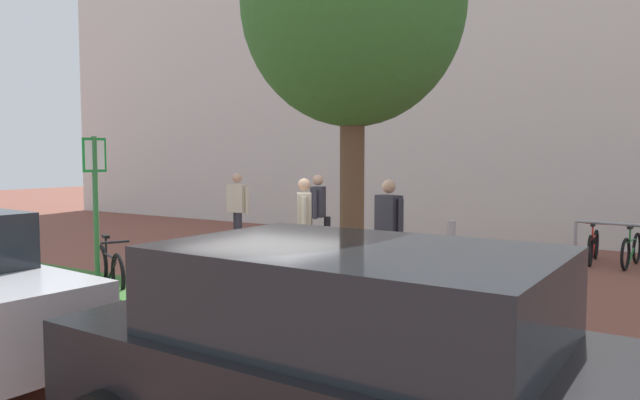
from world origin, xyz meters
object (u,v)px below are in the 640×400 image
at_px(person_shirt_blue, 237,206).
at_px(parking_sign_post, 95,191).
at_px(tree_sidewalk, 353,5).
at_px(person_suited_dark, 389,225).
at_px(car_black_suv, 377,374).
at_px(bollard_steel, 451,244).
at_px(bike_rack_cluster, 632,249).
at_px(bike_at_sign, 109,268).
at_px(person_suited_navy, 318,210).
at_px(person_casual_tan, 304,221).

bearing_deg(person_shirt_blue, parking_sign_post, -78.15).
xyz_separation_m(tree_sidewalk, parking_sign_post, (-4.39, -0.11, -2.21)).
height_order(person_suited_dark, car_black_suv, person_suited_dark).
distance_m(bollard_steel, car_black_suv, 7.78).
bearing_deg(bike_rack_cluster, bike_at_sign, -135.42).
bearing_deg(tree_sidewalk, parking_sign_post, -178.51).
bearing_deg(person_suited_dark, bike_at_sign, -142.63).
bearing_deg(bollard_steel, tree_sidewalk, -83.64).
xyz_separation_m(person_suited_dark, person_suited_navy, (-2.35, 1.57, 0.00)).
relative_size(bike_rack_cluster, car_black_suv, 0.48).
xyz_separation_m(bollard_steel, person_suited_dark, (-0.34, -1.97, 0.53)).
bearing_deg(bike_rack_cluster, parking_sign_post, -134.59).
relative_size(bike_rack_cluster, bollard_steel, 2.33).
xyz_separation_m(person_casual_tan, person_suited_navy, (-0.88, 1.82, 0.00)).
bearing_deg(car_black_suv, bike_at_sign, 155.27).
height_order(bollard_steel, person_suited_dark, person_suited_dark).
relative_size(bollard_steel, person_suited_dark, 0.52).
height_order(person_shirt_blue, car_black_suv, person_shirt_blue).
xyz_separation_m(bike_at_sign, bike_rack_cluster, (6.70, 6.61, -0.00)).
distance_m(bollard_steel, person_suited_dark, 2.07).
height_order(bike_at_sign, person_shirt_blue, person_shirt_blue).
bearing_deg(person_shirt_blue, bollard_steel, 5.52).
bearing_deg(person_suited_navy, person_suited_dark, -33.77).
relative_size(bike_rack_cluster, person_suited_navy, 1.22).
height_order(person_suited_navy, car_black_suv, person_suited_navy).
xyz_separation_m(bike_rack_cluster, person_suited_dark, (-3.20, -3.93, 0.63)).
bearing_deg(bike_at_sign, parking_sign_post, -94.15).
bearing_deg(parking_sign_post, bike_at_sign, 85.85).
relative_size(parking_sign_post, bike_at_sign, 1.54).
height_order(person_suited_dark, person_casual_tan, same).
bearing_deg(person_suited_dark, person_casual_tan, -170.48).
bearing_deg(person_casual_tan, car_black_suv, -52.31).
bearing_deg(car_black_suv, parking_sign_post, 156.96).
bearing_deg(bike_at_sign, person_suited_navy, 74.84).
xyz_separation_m(parking_sign_post, person_shirt_blue, (-0.92, 4.40, -0.58)).
distance_m(bike_rack_cluster, person_casual_tan, 6.30).
bearing_deg(bike_rack_cluster, person_suited_dark, -129.13).
bearing_deg(person_casual_tan, bollard_steel, 50.69).
height_order(person_casual_tan, person_shirt_blue, same).
xyz_separation_m(person_casual_tan, person_shirt_blue, (-2.97, 1.76, 0.00)).
xyz_separation_m(bollard_steel, person_suited_navy, (-2.70, -0.40, 0.53)).
bearing_deg(parking_sign_post, person_suited_dark, 39.33).
relative_size(bike_at_sign, bollard_steel, 1.72).
relative_size(tree_sidewalk, bike_rack_cluster, 2.47).
height_order(tree_sidewalk, person_casual_tan, tree_sidewalk).
relative_size(bike_at_sign, bike_rack_cluster, 0.74).
height_order(bike_at_sign, car_black_suv, car_black_suv).
xyz_separation_m(tree_sidewalk, bollard_steel, (-0.53, 4.75, -3.33)).
xyz_separation_m(bike_rack_cluster, person_suited_navy, (-5.55, -2.35, 0.63)).
bearing_deg(person_shirt_blue, person_suited_navy, 1.73).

